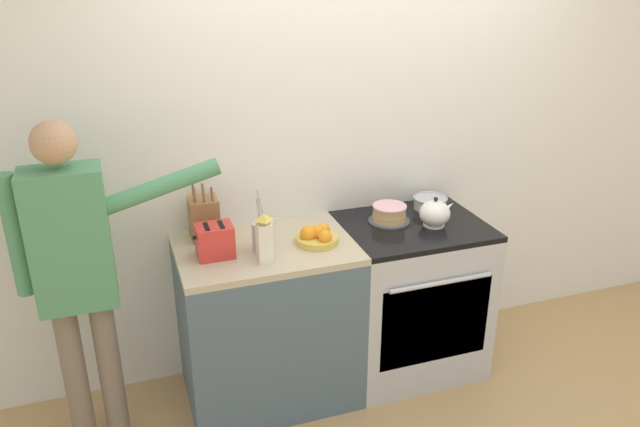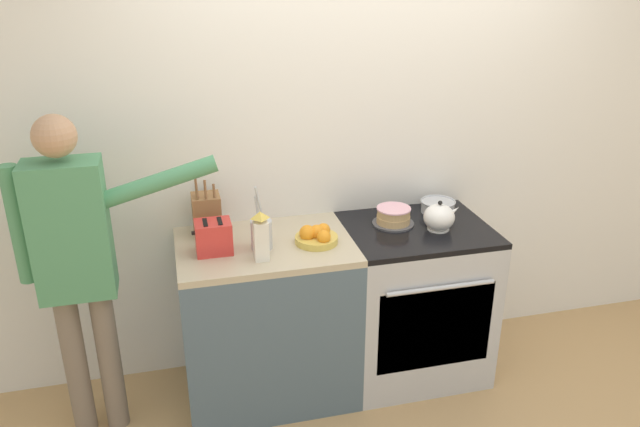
# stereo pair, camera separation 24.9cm
# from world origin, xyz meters

# --- Properties ---
(ground_plane) EXTENTS (16.00, 16.00, 0.00)m
(ground_plane) POSITION_xyz_m (0.00, 0.00, 0.00)
(ground_plane) COLOR tan
(wall_back) EXTENTS (8.00, 0.04, 2.60)m
(wall_back) POSITION_xyz_m (0.00, 0.66, 1.30)
(wall_back) COLOR silver
(wall_back) RESTS_ON ground_plane
(counter_cabinet) EXTENTS (0.90, 0.64, 0.91)m
(counter_cabinet) POSITION_xyz_m (-0.61, 0.32, 0.45)
(counter_cabinet) COLOR #4C6070
(counter_cabinet) RESTS_ON ground_plane
(stove_range) EXTENTS (0.78, 0.67, 0.91)m
(stove_range) POSITION_xyz_m (0.23, 0.32, 0.45)
(stove_range) COLOR #B7BABF
(stove_range) RESTS_ON ground_plane
(layer_cake) EXTENTS (0.23, 0.23, 0.10)m
(layer_cake) POSITION_xyz_m (0.11, 0.39, 0.95)
(layer_cake) COLOR #4C4C51
(layer_cake) RESTS_ON stove_range
(tea_kettle) EXTENTS (0.20, 0.17, 0.17)m
(tea_kettle) POSITION_xyz_m (0.32, 0.26, 0.98)
(tea_kettle) COLOR white
(tea_kettle) RESTS_ON stove_range
(mixing_bowl) EXTENTS (0.20, 0.20, 0.07)m
(mixing_bowl) POSITION_xyz_m (0.41, 0.49, 0.94)
(mixing_bowl) COLOR #B7BABF
(mixing_bowl) RESTS_ON stove_range
(knife_block) EXTENTS (0.14, 0.15, 0.31)m
(knife_block) POSITION_xyz_m (-0.88, 0.51, 1.02)
(knife_block) COLOR olive
(knife_block) RESTS_ON counter_cabinet
(utensil_crock) EXTENTS (0.11, 0.11, 0.34)m
(utensil_crock) POSITION_xyz_m (-0.64, 0.27, 0.99)
(utensil_crock) COLOR #B7BABF
(utensil_crock) RESTS_ON counter_cabinet
(fruit_bowl) EXTENTS (0.22, 0.22, 0.10)m
(fruit_bowl) POSITION_xyz_m (-0.35, 0.26, 0.94)
(fruit_bowl) COLOR gold
(fruit_bowl) RESTS_ON counter_cabinet
(toaster) EXTENTS (0.19, 0.14, 0.17)m
(toaster) POSITION_xyz_m (-0.87, 0.28, 0.99)
(toaster) COLOR red
(toaster) RESTS_ON counter_cabinet
(milk_carton) EXTENTS (0.07, 0.07, 0.25)m
(milk_carton) POSITION_xyz_m (-0.66, 0.15, 1.03)
(milk_carton) COLOR white
(milk_carton) RESTS_ON counter_cabinet
(person_baker) EXTENTS (0.93, 0.20, 1.65)m
(person_baker) POSITION_xyz_m (-1.50, 0.23, 0.99)
(person_baker) COLOR #7A6B5B
(person_baker) RESTS_ON ground_plane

